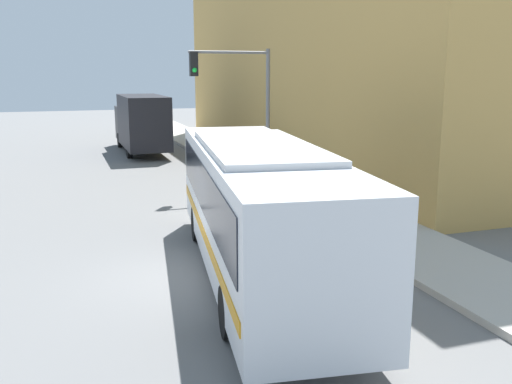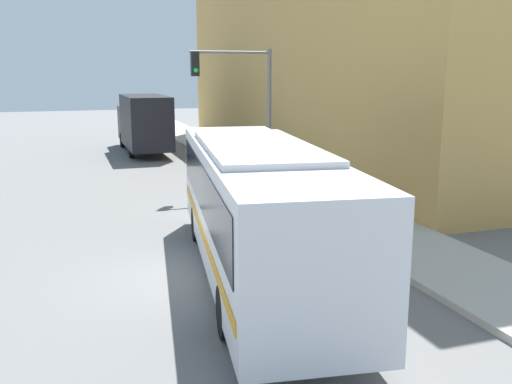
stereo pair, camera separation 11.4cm
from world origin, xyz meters
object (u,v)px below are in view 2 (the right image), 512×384
Objects in this scene: city_bus at (257,202)px; delivery_truck at (143,122)px; fire_hydrant at (307,194)px; pedestrian_near_corner at (241,146)px; pedestrian_mid_block at (252,149)px; traffic_light_pole at (243,93)px; parking_meter at (257,157)px.

delivery_truck reaches higher than city_bus.
city_bus is 6.81m from fire_hydrant.
delivery_truck is 10.16× the size of fire_hydrant.
pedestrian_near_corner reaches higher than fire_hydrant.
pedestrian_mid_block is (0.62, 7.82, 0.51)m from fire_hydrant.
city_bus reaches higher than fire_hydrant.
pedestrian_near_corner is at bearing -60.76° from delivery_truck.
delivery_truck is at bearing 101.22° from traffic_light_pole.
delivery_truck is 4.56× the size of pedestrian_near_corner.
city_bus is 10.38m from traffic_light_pole.
fire_hydrant is at bearing -78.36° from delivery_truck.
pedestrian_mid_block reaches higher than parking_meter.
traffic_light_pole reaches higher than parking_meter.
pedestrian_near_corner is (3.80, -6.78, -0.72)m from delivery_truck.
delivery_truck reaches higher than parking_meter.
fire_hydrant is 9.30m from pedestrian_near_corner.
pedestrian_mid_block is (0.13, -1.45, -0.00)m from pedestrian_near_corner.
pedestrian_near_corner is (1.45, 5.04, -2.77)m from traffic_light_pole.
traffic_light_pole is 3.91× the size of parking_meter.
fire_hydrant is (3.31, -16.05, -1.23)m from delivery_truck.
fire_hydrant is 0.45× the size of pedestrian_mid_block.
city_bus is 7.75× the size of parking_meter.
pedestrian_mid_block is at bearing 66.24° from traffic_light_pole.
delivery_truck is 11.28m from parking_meter.
traffic_light_pole is at bearing -113.76° from pedestrian_mid_block.
delivery_truck is at bearing 107.09° from parking_meter.
pedestrian_mid_block is (0.62, 2.52, -0.02)m from parking_meter.
city_bus is 14.09m from pedestrian_mid_block.
delivery_truck is at bearing 119.24° from pedestrian_near_corner.
fire_hydrant is at bearing 64.36° from city_bus.
pedestrian_near_corner is (4.20, 14.84, -0.72)m from city_bus.
city_bus is 15.44m from pedestrian_near_corner.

